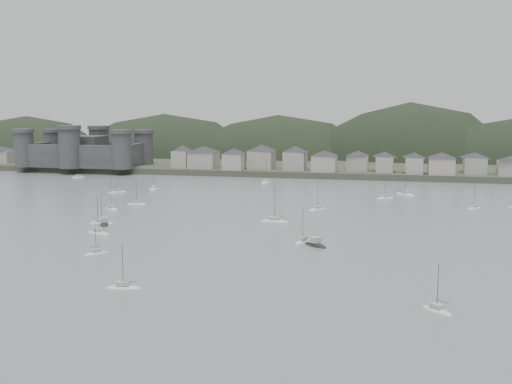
# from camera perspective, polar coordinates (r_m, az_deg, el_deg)

# --- Properties ---
(ground) EXTENTS (900.00, 900.00, 0.00)m
(ground) POSITION_cam_1_polar(r_m,az_deg,el_deg) (137.02, -7.36, -6.58)
(ground) COLOR slate
(ground) RESTS_ON ground
(far_shore_land) EXTENTS (900.00, 250.00, 3.00)m
(far_shore_land) POSITION_cam_1_polar(r_m,az_deg,el_deg) (422.94, 6.96, 3.27)
(far_shore_land) COLOR #383D2D
(far_shore_land) RESTS_ON ground
(forested_ridge) EXTENTS (851.55, 103.94, 102.57)m
(forested_ridge) POSITION_cam_1_polar(r_m,az_deg,el_deg) (398.28, 7.20, 1.15)
(forested_ridge) COLOR black
(forested_ridge) RESTS_ON ground
(castle) EXTENTS (66.00, 43.00, 20.00)m
(castle) POSITION_cam_1_polar(r_m,az_deg,el_deg) (347.71, -15.43, 3.67)
(castle) COLOR #38383B
(castle) RESTS_ON far_shore_land
(waterfront_town) EXTENTS (451.48, 28.46, 12.92)m
(waterfront_town) POSITION_cam_1_polar(r_m,az_deg,el_deg) (308.39, 13.98, 2.82)
(waterfront_town) COLOR #A29E94
(waterfront_town) RESTS_ON far_shore_land
(sailboat_lead) EXTENTS (5.45, 6.81, 9.22)m
(sailboat_lead) POSITION_cam_1_polar(r_m,az_deg,el_deg) (316.76, -16.02, 1.33)
(sailboat_lead) COLOR white
(sailboat_lead) RESTS_ON ground
(moored_fleet) EXTENTS (249.18, 177.86, 12.92)m
(moored_fleet) POSITION_cam_1_polar(r_m,az_deg,el_deg) (201.85, -2.78, -1.86)
(moored_fleet) COLOR white
(moored_fleet) RESTS_ON ground
(motor_launch_near) EXTENTS (7.33, 6.94, 3.79)m
(motor_launch_near) POSITION_cam_1_polar(r_m,az_deg,el_deg) (153.99, 5.49, -4.84)
(motor_launch_near) COLOR black
(motor_launch_near) RESTS_ON ground
(motor_launch_far) EXTENTS (5.51, 7.32, 3.68)m
(motor_launch_far) POSITION_cam_1_polar(r_m,az_deg,el_deg) (186.25, -13.77, -2.84)
(motor_launch_far) COLOR black
(motor_launch_far) RESTS_ON ground
(mooring_buoys) EXTENTS (156.07, 101.73, 0.70)m
(mooring_buoys) POSITION_cam_1_polar(r_m,az_deg,el_deg) (210.09, -0.37, -1.48)
(mooring_buoys) COLOR #BA833E
(mooring_buoys) RESTS_ON ground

